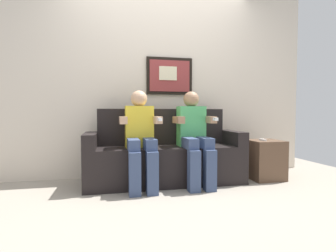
% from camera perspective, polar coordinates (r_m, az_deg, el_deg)
% --- Properties ---
extents(ground_plane, '(5.57, 5.57, 0.00)m').
position_cam_1_polar(ground_plane, '(2.99, 0.63, -13.68)').
color(ground_plane, '#9E9384').
extents(back_wall_assembly, '(4.28, 0.10, 2.60)m').
position_cam_1_polar(back_wall_assembly, '(3.64, -2.04, 9.97)').
color(back_wall_assembly, beige).
rests_on(back_wall_assembly, ground_plane).
extents(couch, '(1.88, 0.58, 0.90)m').
position_cam_1_polar(couch, '(3.23, -0.67, -6.74)').
color(couch, black).
rests_on(couch, ground_plane).
extents(person_on_left, '(0.46, 0.56, 1.11)m').
position_cam_1_polar(person_on_left, '(2.98, -6.00, -1.87)').
color(person_on_left, yellow).
rests_on(person_on_left, ground_plane).
extents(person_on_right, '(0.46, 0.56, 1.11)m').
position_cam_1_polar(person_on_right, '(3.11, 5.69, -1.67)').
color(person_on_right, '#4CB266').
rests_on(person_on_right, ground_plane).
extents(side_table_right, '(0.40, 0.40, 0.50)m').
position_cam_1_polar(side_table_right, '(3.63, 20.24, -6.84)').
color(side_table_right, brown).
rests_on(side_table_right, ground_plane).
extents(spare_remote_on_table, '(0.04, 0.13, 0.02)m').
position_cam_1_polar(spare_remote_on_table, '(3.55, 19.81, -2.82)').
color(spare_remote_on_table, white).
rests_on(spare_remote_on_table, side_table_right).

